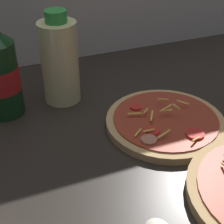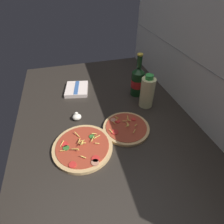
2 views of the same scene
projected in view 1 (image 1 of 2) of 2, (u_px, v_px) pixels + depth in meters
counter_slab at (178, 161)px, 59.78cm from camera, size 160.00×90.00×2.50cm
pizza_far at (165, 122)px, 65.86cm from camera, size 22.84×22.84×4.33cm
oil_bottle at (60, 61)px, 69.91cm from camera, size 7.73×7.73×19.35cm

